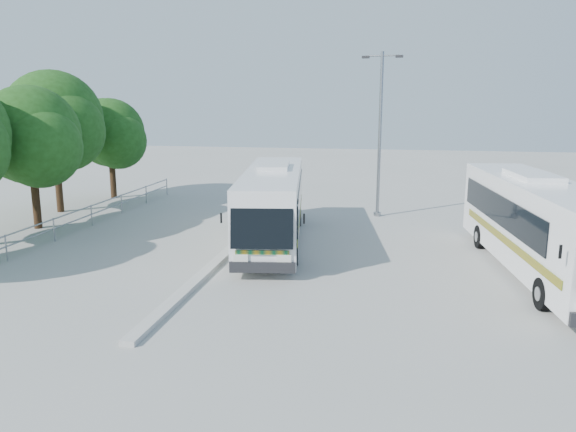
% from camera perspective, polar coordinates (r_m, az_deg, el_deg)
% --- Properties ---
extents(ground, '(100.00, 100.00, 0.00)m').
position_cam_1_polar(ground, '(18.96, -1.57, -6.18)').
color(ground, '#A0A09B').
rests_on(ground, ground).
extents(kerb_divider, '(0.40, 16.00, 0.15)m').
position_cam_1_polar(kerb_divider, '(21.36, -6.48, -3.97)').
color(kerb_divider, '#B2B2AD').
rests_on(kerb_divider, ground).
extents(railing, '(0.06, 22.00, 1.00)m').
position_cam_1_polar(railing, '(26.18, -21.52, -0.30)').
color(railing, gray).
rests_on(railing, ground).
extents(tree_far_c, '(4.97, 4.69, 6.49)m').
position_cam_1_polar(tree_far_c, '(27.81, -24.61, 7.45)').
color(tree_far_c, '#382314').
rests_on(tree_far_c, ground).
extents(tree_far_d, '(5.62, 5.30, 7.33)m').
position_cam_1_polar(tree_far_d, '(31.52, -22.62, 9.02)').
color(tree_far_d, '#382314').
rests_on(tree_far_d, ground).
extents(tree_far_e, '(4.54, 4.28, 5.92)m').
position_cam_1_polar(tree_far_e, '(35.09, -17.54, 8.05)').
color(tree_far_e, '#382314').
rests_on(tree_far_e, ground).
extents(coach_main, '(3.72, 10.98, 2.99)m').
position_cam_1_polar(coach_main, '(23.20, -1.56, 1.33)').
color(coach_main, silver).
rests_on(coach_main, ground).
extents(coach_adjacent, '(3.56, 11.51, 3.14)m').
position_cam_1_polar(coach_adjacent, '(20.79, 24.12, -0.71)').
color(coach_adjacent, white).
rests_on(coach_adjacent, ground).
extents(lamppost, '(1.98, 0.43, 8.10)m').
position_cam_1_polar(lamppost, '(28.41, 9.33, 8.86)').
color(lamppost, gray).
rests_on(lamppost, ground).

